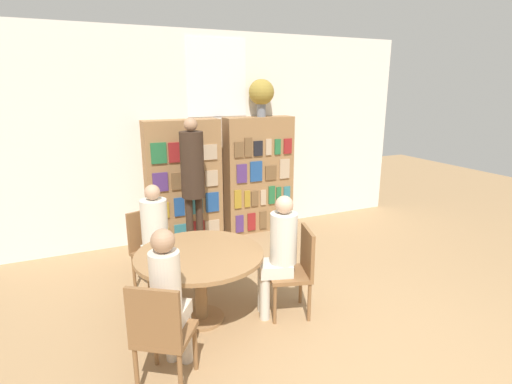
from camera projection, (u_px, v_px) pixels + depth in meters
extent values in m
plane|color=#9E7A51|center=(374.00, 377.00, 3.17)|extent=(16.00, 16.00, 0.00)
cube|color=silver|center=(218.00, 136.00, 6.00)|extent=(6.40, 0.06, 3.00)
cube|color=white|center=(217.00, 78.00, 5.75)|extent=(0.90, 0.01, 1.10)
cube|color=olive|center=(184.00, 182.00, 5.75)|extent=(1.07, 0.32, 1.78)
cube|color=olive|center=(164.00, 236.00, 5.63)|extent=(0.16, 0.02, 0.24)
cube|color=#2D707A|center=(181.00, 233.00, 5.73)|extent=(0.18, 0.02, 0.26)
cube|color=maroon|center=(197.00, 230.00, 5.83)|extent=(0.22, 0.02, 0.28)
cube|color=tan|center=(212.00, 228.00, 5.92)|extent=(0.22, 0.02, 0.25)
cube|color=olive|center=(162.00, 211.00, 5.54)|extent=(0.20, 0.02, 0.22)
cube|color=navy|center=(179.00, 207.00, 5.63)|extent=(0.15, 0.02, 0.27)
cube|color=#2D707A|center=(197.00, 203.00, 5.73)|extent=(0.18, 0.02, 0.31)
cube|color=navy|center=(212.00, 202.00, 5.82)|extent=(0.19, 0.02, 0.29)
cube|color=#4C2D6B|center=(160.00, 182.00, 5.43)|extent=(0.21, 0.02, 0.26)
cube|color=brown|center=(179.00, 181.00, 5.54)|extent=(0.20, 0.02, 0.24)
cube|color=maroon|center=(195.00, 179.00, 5.63)|extent=(0.18, 0.02, 0.24)
cube|color=tan|center=(212.00, 178.00, 5.73)|extent=(0.19, 0.02, 0.23)
cube|color=#236638|center=(159.00, 153.00, 5.33)|extent=(0.21, 0.02, 0.28)
cube|color=maroon|center=(176.00, 152.00, 5.43)|extent=(0.21, 0.02, 0.27)
cube|color=#236638|center=(194.00, 153.00, 5.54)|extent=(0.19, 0.02, 0.21)
cube|color=tan|center=(210.00, 152.00, 5.63)|extent=(0.20, 0.02, 0.21)
cube|color=olive|center=(259.00, 175.00, 6.23)|extent=(1.07, 0.32, 1.78)
cube|color=#4C2D6B|center=(240.00, 224.00, 6.10)|extent=(0.12, 0.02, 0.27)
cube|color=maroon|center=(252.00, 222.00, 6.18)|extent=(0.13, 0.02, 0.28)
cube|color=brown|center=(263.00, 220.00, 6.26)|extent=(0.12, 0.02, 0.28)
cube|color=#2D707A|center=(275.00, 220.00, 6.35)|extent=(0.15, 0.02, 0.23)
cube|color=navy|center=(285.00, 218.00, 6.41)|extent=(0.13, 0.02, 0.25)
cube|color=olive|center=(238.00, 199.00, 5.99)|extent=(0.11, 0.02, 0.28)
cube|color=olive|center=(247.00, 199.00, 6.05)|extent=(0.09, 0.02, 0.26)
cube|color=brown|center=(255.00, 199.00, 6.10)|extent=(0.12, 0.02, 0.24)
cube|color=tan|center=(263.00, 197.00, 6.16)|extent=(0.09, 0.02, 0.24)
cube|color=#236638|center=(272.00, 195.00, 6.22)|extent=(0.10, 0.02, 0.28)
cube|color=#236638|center=(279.00, 195.00, 6.27)|extent=(0.08, 0.02, 0.26)
cube|color=#2D707A|center=(287.00, 194.00, 6.33)|extent=(0.11, 0.02, 0.25)
cube|color=#4C2D6B|center=(242.00, 174.00, 5.91)|extent=(0.16, 0.02, 0.28)
cube|color=navy|center=(256.00, 171.00, 6.01)|extent=(0.19, 0.02, 0.31)
cube|color=brown|center=(271.00, 173.00, 6.12)|extent=(0.19, 0.02, 0.22)
cube|color=tan|center=(285.00, 169.00, 6.20)|extent=(0.17, 0.02, 0.30)
cube|color=brown|center=(239.00, 150.00, 5.80)|extent=(0.14, 0.02, 0.23)
cube|color=brown|center=(248.00, 147.00, 5.86)|extent=(0.12, 0.02, 0.28)
cube|color=black|center=(258.00, 148.00, 5.93)|extent=(0.14, 0.02, 0.22)
cube|color=tan|center=(269.00, 147.00, 6.00)|extent=(0.09, 0.02, 0.24)
cube|color=#236638|center=(278.00, 147.00, 6.06)|extent=(0.10, 0.02, 0.23)
cube|color=maroon|center=(288.00, 146.00, 6.13)|extent=(0.13, 0.02, 0.23)
cylinder|color=slate|center=(261.00, 110.00, 5.99)|extent=(0.13, 0.13, 0.21)
sphere|color=olive|center=(261.00, 92.00, 5.92)|extent=(0.38, 0.38, 0.38)
cylinder|color=olive|center=(202.00, 318.00, 3.95)|extent=(0.44, 0.44, 0.03)
cylinder|color=olive|center=(201.00, 287.00, 3.86)|extent=(0.12, 0.12, 0.64)
cylinder|color=olive|center=(200.00, 255.00, 3.77)|extent=(1.22, 1.22, 0.04)
cube|color=brown|center=(165.00, 334.00, 3.01)|extent=(0.56, 0.56, 0.04)
cube|color=brown|center=(153.00, 318.00, 2.78)|extent=(0.35, 0.26, 0.45)
cylinder|color=brown|center=(155.00, 343.00, 3.26)|extent=(0.04, 0.04, 0.40)
cylinder|color=brown|center=(195.00, 348.00, 3.20)|extent=(0.04, 0.04, 0.40)
cylinder|color=brown|center=(136.00, 371.00, 2.94)|extent=(0.04, 0.04, 0.40)
cylinder|color=brown|center=(180.00, 377.00, 2.88)|extent=(0.04, 0.04, 0.40)
cube|color=brown|center=(154.00, 254.00, 4.44)|extent=(0.51, 0.51, 0.04)
cube|color=brown|center=(144.00, 229.00, 4.51)|extent=(0.39, 0.17, 0.45)
cylinder|color=brown|center=(176.00, 272.00, 4.50)|extent=(0.04, 0.04, 0.40)
cylinder|color=brown|center=(149.00, 282.00, 4.27)|extent=(0.04, 0.04, 0.40)
cylinder|color=brown|center=(160.00, 263.00, 4.73)|extent=(0.04, 0.04, 0.40)
cylinder|color=brown|center=(134.00, 272.00, 4.51)|extent=(0.04, 0.04, 0.40)
cube|color=brown|center=(289.00, 275.00, 3.96)|extent=(0.50, 0.50, 0.04)
cube|color=brown|center=(307.00, 251.00, 3.92)|extent=(0.15, 0.39, 0.45)
cylinder|color=brown|center=(275.00, 305.00, 3.83)|extent=(0.04, 0.04, 0.40)
cylinder|color=brown|center=(269.00, 288.00, 4.15)|extent=(0.04, 0.04, 0.40)
cylinder|color=brown|center=(309.00, 302.00, 3.88)|extent=(0.04, 0.04, 0.40)
cylinder|color=brown|center=(301.00, 285.00, 4.20)|extent=(0.04, 0.04, 0.40)
cube|color=beige|center=(160.00, 251.00, 4.33)|extent=(0.38, 0.40, 0.12)
cylinder|color=beige|center=(154.00, 222.00, 4.30)|extent=(0.29, 0.29, 0.50)
sphere|color=tan|center=(152.00, 192.00, 4.22)|extent=(0.17, 0.17, 0.17)
cylinder|color=beige|center=(173.00, 276.00, 4.37)|extent=(0.10, 0.10, 0.44)
cylinder|color=beige|center=(161.00, 280.00, 4.27)|extent=(0.10, 0.10, 0.44)
cube|color=beige|center=(275.00, 268.00, 3.92)|extent=(0.38, 0.34, 0.12)
cylinder|color=beige|center=(284.00, 238.00, 3.85)|extent=(0.26, 0.26, 0.50)
sphere|color=tan|center=(284.00, 205.00, 3.76)|extent=(0.17, 0.17, 0.17)
cylinder|color=beige|center=(265.00, 298.00, 3.91)|extent=(0.10, 0.10, 0.44)
cylinder|color=beige|center=(263.00, 291.00, 4.05)|extent=(0.10, 0.10, 0.44)
cube|color=beige|center=(172.00, 314.00, 3.13)|extent=(0.37, 0.40, 0.12)
cylinder|color=beige|center=(166.00, 283.00, 2.97)|extent=(0.23, 0.23, 0.50)
sphere|color=#A37A5B|center=(163.00, 241.00, 2.88)|extent=(0.18, 0.18, 0.18)
cylinder|color=beige|center=(171.00, 336.00, 3.32)|extent=(0.10, 0.10, 0.44)
cylinder|color=beige|center=(186.00, 338.00, 3.29)|extent=(0.10, 0.10, 0.44)
cylinder|color=#332319|center=(190.00, 226.00, 5.40)|extent=(0.10, 0.10, 0.80)
cylinder|color=#332319|center=(200.00, 224.00, 5.45)|extent=(0.10, 0.10, 0.80)
cylinder|color=#332319|center=(192.00, 165.00, 5.21)|extent=(0.31, 0.31, 0.87)
sphere|color=#A37A5B|center=(191.00, 125.00, 5.08)|extent=(0.18, 0.18, 0.18)
cylinder|color=#332319|center=(193.00, 145.00, 5.43)|extent=(0.07, 0.30, 0.07)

